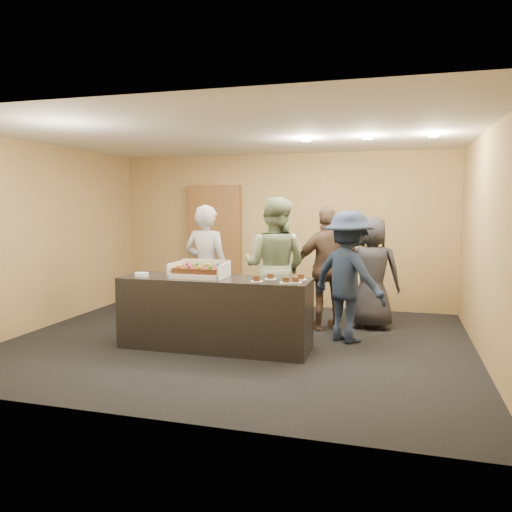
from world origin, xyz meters
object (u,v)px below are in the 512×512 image
Objects in this scene: cake_box at (200,273)px; person_brown_extra at (328,269)px; person_sage_man at (275,267)px; person_navy_man at (348,277)px; person_dark_suit at (372,273)px; storage_cabinet at (215,244)px; sheet_cake at (199,270)px; person_server_grey at (207,269)px; serving_counter at (215,313)px; plate_stack at (142,275)px.

cake_box is 1.96m from person_brown_extra.
person_sage_man is 1.03m from person_navy_man.
person_dark_suit is (0.60, 0.26, -0.07)m from person_brown_extra.
storage_cabinet is 2.90m from sheet_cake.
person_server_grey reaches higher than cake_box.
serving_counter is 0.99m from person_server_grey.
storage_cabinet is at bearing 109.90° from serving_counter.
person_server_grey is 1.76m from person_brown_extra.
person_sage_man reaches higher than person_navy_man.
cake_box is 0.38× the size of person_server_grey.
person_dark_suit is (1.85, 1.60, 0.37)m from serving_counter.
storage_cabinet is 1.31× the size of person_dark_suit.
person_server_grey reaches higher than plate_stack.
storage_cabinet is 1.13× the size of person_sage_man.
storage_cabinet is 2.49m from person_sage_man.
plate_stack is 0.11× the size of person_dark_suit.
person_dark_suit is at bearing -179.79° from person_brown_extra.
person_server_grey is 2.00m from person_navy_man.
sheet_cake is at bearing 39.51° from person_dark_suit.
storage_cabinet is at bearing -42.70° from person_sage_man.
sheet_cake is 0.76m from plate_stack.
person_navy_man is at bearing -177.57° from person_sage_man.
storage_cabinet is (-1.04, 2.78, 0.63)m from serving_counter.
person_server_grey reaches higher than serving_counter.
person_sage_man is at bearing 11.17° from person_brown_extra.
person_sage_man is 1.10× the size of person_navy_man.
sheet_cake is 3.29× the size of plate_stack.
person_dark_suit is at bearing 37.97° from sheet_cake.
storage_cabinet reaches higher than person_brown_extra.
person_server_grey is (-0.21, 0.78, -0.09)m from sheet_cake.
person_brown_extra reaches higher than person_dark_suit.
person_server_grey is at bearing -72.72° from storage_cabinet.
plate_stack is 1.05m from person_server_grey.
serving_counter is 13.57× the size of plate_stack.
serving_counter is 4.12× the size of sheet_cake.
plate_stack is (-0.74, -0.15, -0.02)m from cake_box.
person_brown_extra is at bearing -32.16° from storage_cabinet.
person_server_grey reaches higher than person_navy_man.
sheet_cake is at bearing 9.53° from plate_stack.
person_navy_man is at bearing -37.23° from storage_cabinet.
storage_cabinet is at bearing -68.09° from person_server_grey.
serving_counter is 1.15m from person_sage_man.
sheet_cake is 2.61m from person_dark_suit.
plate_stack is at bearing 33.24° from person_dark_suit.
person_server_grey is (-0.21, 0.75, -0.04)m from cake_box.
storage_cabinet is 2.70m from person_brown_extra.
sheet_cake is 0.35× the size of person_dark_suit.
person_sage_man reaches higher than person_brown_extra.
person_dark_suit reaches higher than plate_stack.
storage_cabinet reaches higher than plate_stack.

